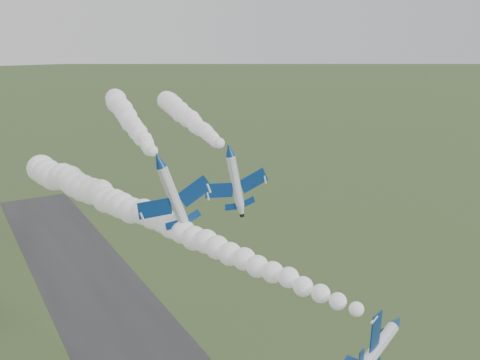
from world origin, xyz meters
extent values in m
cylinder|color=white|center=(13.22, -11.74, 30.79)|extent=(4.06, 7.46, 1.54)
cone|color=navy|center=(14.87, -16.11, 30.79)|extent=(2.13, 2.36, 1.54)
cone|color=white|center=(11.64, -7.54, 30.79)|extent=(2.00, 2.03, 1.54)
cylinder|color=black|center=(11.33, -6.71, 30.79)|extent=(0.92, 0.77, 0.78)
ellipsoid|color=black|center=(14.35, -13.35, 30.88)|extent=(1.86, 2.74, 1.03)
cube|color=navy|center=(12.40, -11.30, 33.36)|extent=(1.56, 2.29, 4.00)
cube|color=navy|center=(13.31, -10.95, 28.17)|extent=(1.56, 2.29, 4.00)
cube|color=navy|center=(11.67, -8.37, 32.18)|extent=(0.73, 1.05, 1.75)
cube|color=navy|center=(12.16, -8.19, 29.41)|extent=(0.73, 1.05, 1.75)
cube|color=navy|center=(13.04, -8.08, 31.00)|extent=(2.30, 2.00, 0.46)
cylinder|color=white|center=(-1.19, 22.31, 44.11)|extent=(3.91, 9.34, 2.07)
cone|color=navy|center=(-2.38, 16.69, 44.11)|extent=(2.52, 2.76, 2.07)
cone|color=white|center=(-0.05, 27.72, 44.11)|extent=(2.43, 2.34, 2.07)
cylinder|color=black|center=(0.17, 28.78, 44.11)|extent=(1.16, 0.85, 1.05)
ellipsoid|color=black|center=(-1.87, 20.06, 44.68)|extent=(1.99, 3.34, 1.38)
cube|color=navy|center=(-3.97, 23.78, 42.89)|extent=(5.20, 3.53, 1.77)
cube|color=navy|center=(2.05, 22.51, 45.01)|extent=(5.20, 3.53, 1.77)
cube|color=navy|center=(-1.86, 27.10, 43.54)|extent=(2.29, 1.60, 0.81)
cube|color=navy|center=(1.35, 26.42, 44.67)|extent=(2.29, 1.60, 0.81)
cube|color=navy|center=(-0.75, 26.60, 45.44)|extent=(1.24, 1.88, 2.30)
cylinder|color=white|center=(10.83, 22.78, 44.23)|extent=(3.30, 8.48, 1.73)
cone|color=navy|center=(9.83, 17.64, 44.23)|extent=(2.12, 2.47, 1.73)
cone|color=white|center=(11.80, 27.72, 44.23)|extent=(2.04, 2.08, 1.73)
cylinder|color=black|center=(11.99, 28.69, 44.23)|extent=(0.98, 0.75, 0.88)
ellipsoid|color=black|center=(10.32, 20.70, 44.78)|extent=(1.68, 3.02, 1.16)
cube|color=navy|center=(8.15, 24.11, 43.53)|extent=(4.86, 3.19, 0.99)
cube|color=navy|center=(13.87, 22.99, 44.64)|extent=(4.86, 3.19, 0.99)
cube|color=navy|center=(10.11, 27.15, 43.93)|extent=(2.13, 1.44, 0.47)
cube|color=navy|center=(13.15, 26.55, 44.53)|extent=(2.13, 1.44, 0.47)
cube|color=navy|center=(11.35, 26.66, 45.49)|extent=(0.82, 1.65, 2.16)
camera|label=1|loc=(-28.68, -49.20, 62.48)|focal=40.00mm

